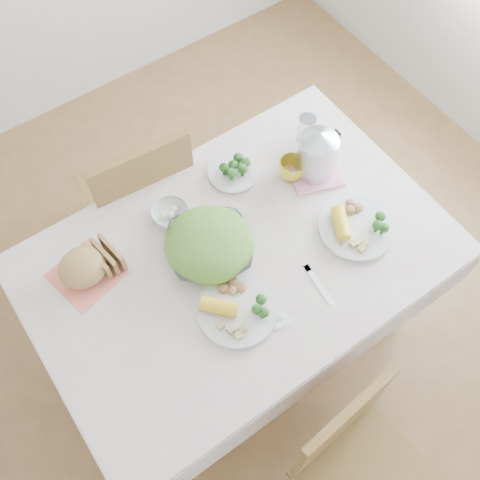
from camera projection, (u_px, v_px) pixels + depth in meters
floor at (239, 330)px, 2.69m from camera, size 3.60×3.60×0.00m
dining_table at (239, 298)px, 2.36m from camera, size 1.40×0.90×0.75m
tablecloth at (239, 255)px, 2.03m from camera, size 1.50×1.00×0.01m
chair_near at (369, 479)px, 1.93m from camera, size 0.44×0.44×0.89m
chair_far at (136, 192)px, 2.53m from camera, size 0.47×0.47×0.95m
salad_bowl at (210, 248)px, 2.00m from camera, size 0.39×0.39×0.07m
dinner_plate_left at (238, 310)px, 1.91m from camera, size 0.36×0.36×0.02m
dinner_plate_right at (356, 228)px, 2.07m from camera, size 0.40×0.40×0.02m
broccoli_plate at (233, 172)px, 2.20m from camera, size 0.22×0.22×0.02m
napkin at (86, 274)px, 1.99m from camera, size 0.26×0.26×0.00m
bread_loaf at (82, 267)px, 1.94m from camera, size 0.21×0.20×0.10m
fruit_bowl at (170, 214)px, 2.09m from camera, size 0.17×0.17×0.04m
yellow_mug at (292, 169)px, 2.17m from camera, size 0.14×0.14×0.08m
glass_tumbler at (306, 130)px, 2.23m from camera, size 0.09×0.09×0.13m
pink_tray at (314, 170)px, 2.21m from camera, size 0.25×0.25×0.02m
electric_kettle at (317, 152)px, 2.11m from camera, size 0.18×0.18×0.21m
fork_left at (262, 304)px, 1.93m from camera, size 0.09×0.19×0.00m
fork_right at (318, 284)px, 1.97m from camera, size 0.04×0.17×0.00m
knife at (269, 329)px, 1.88m from camera, size 0.18×0.06×0.00m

